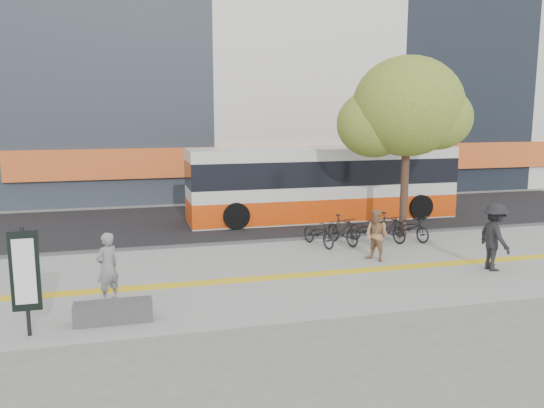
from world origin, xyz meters
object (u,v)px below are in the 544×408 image
object	(u,v)px
bench	(113,312)
pedestrian_tan	(377,235)
street_tree	(405,109)
pedestrian_dark	(495,237)
bus	(323,185)
seated_woman	(107,267)
signboard	(25,273)

from	to	relation	value
bench	pedestrian_tan	world-z (taller)	pedestrian_tan
street_tree	pedestrian_tan	distance (m)	5.27
pedestrian_tan	pedestrian_dark	size ratio (longest dim) A/B	0.82
street_tree	bus	world-z (taller)	street_tree
bus	pedestrian_tan	bearing A→B (deg)	-96.20
bench	pedestrian_dark	xyz separation A→B (m)	(10.16, 1.34, 0.72)
street_tree	bus	bearing A→B (deg)	113.87
bus	pedestrian_tan	distance (m)	6.71
seated_woman	bench	bearing A→B (deg)	57.03
bus	street_tree	bearing A→B (deg)	-66.13
signboard	pedestrian_tan	xyz separation A→B (m)	(9.03, 3.36, -0.52)
signboard	seated_woman	bearing A→B (deg)	49.17
bus	pedestrian_dark	distance (m)	8.61
bench	street_tree	xyz separation A→B (m)	(9.78, 6.02, 4.21)
bench	street_tree	world-z (taller)	street_tree
street_tree	pedestrian_tan	xyz separation A→B (m)	(-2.35, -2.97, -3.67)
signboard	seated_woman	distance (m)	2.30
signboard	pedestrian_tan	distance (m)	9.65
signboard	street_tree	xyz separation A→B (m)	(11.38, 6.33, 3.15)
bus	pedestrian_tan	xyz separation A→B (m)	(-0.72, -6.65, -0.59)
seated_woman	pedestrian_dark	size ratio (longest dim) A/B	0.87
bus	seated_woman	world-z (taller)	bus
street_tree	pedestrian_dark	xyz separation A→B (m)	(0.38, -4.69, -3.49)
bench	seated_woman	xyz separation A→B (m)	(-0.13, 1.40, 0.59)
bus	pedestrian_dark	bearing A→B (deg)	-76.50
bench	seated_woman	size ratio (longest dim) A/B	0.98
bus	pedestrian_dark	xyz separation A→B (m)	(2.01, -8.36, -0.41)
bench	seated_woman	distance (m)	1.52
street_tree	pedestrian_dark	bearing A→B (deg)	-85.36
street_tree	pedestrian_tan	bearing A→B (deg)	-128.36
street_tree	seated_woman	size ratio (longest dim) A/B	3.87
signboard	pedestrian_dark	distance (m)	11.88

